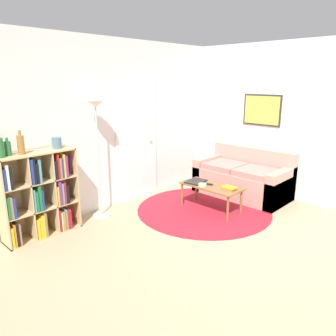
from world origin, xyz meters
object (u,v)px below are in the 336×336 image
Objects in this scene: bookshelf at (38,196)px; vase_on_shelf at (57,143)px; bottle_middle at (8,148)px; laptop at (196,181)px; couch at (244,179)px; bottle_left at (0,147)px; floor_lamp at (96,123)px; coffee_table at (211,188)px; bottle_right at (21,145)px; bowl at (202,185)px.

vase_on_shelf reaches higher than bookshelf.
bottle_middle reaches higher than vase_on_shelf.
vase_on_shelf is (0.32, 0.00, 0.65)m from bookshelf.
bookshelf is 2.36m from laptop.
couch is 3.23m from vase_on_shelf.
couch is at bearing -20.46° from vase_on_shelf.
laptop is 1.27× the size of bottle_left.
floor_lamp is at bearing -3.77° from bottle_middle.
bottle_right is at bearing 155.86° from coffee_table.
bottle_right reaches higher than bottle_middle.
bottle_right is at bearing 162.48° from couch.
bottle_left is at bearing 178.56° from floor_lamp.
couch reaches higher than coffee_table.
laptop is (1.31, -0.75, -0.98)m from floor_lamp.
bookshelf reaches higher than coffee_table.
floor_lamp is 0.63m from vase_on_shelf.
bookshelf is 2.50m from coffee_table.
couch is 1.11m from bowl.
bottle_right reaches higher than couch.
floor_lamp reaches higher than coffee_table.
bowl is at bearing 146.43° from coffee_table.
laptop is 2.47× the size of vase_on_shelf.
laptop is at bearing 66.22° from bowl.
vase_on_shelf is (-0.59, 0.05, -0.20)m from floor_lamp.
laptop is at bearing 164.59° from couch.
floor_lamp reaches higher than bowl.
bottle_middle is 0.61m from vase_on_shelf.
floor_lamp reaches higher than bottle_right.
bottle_left is (-0.39, -0.02, 0.69)m from bookshelf.
vase_on_shelf is at bearing 0.07° from bookshelf.
couch is 1.05m from laptop.
coffee_table is at bearing -33.57° from bowl.
couch is 5.54× the size of bottle_left.
couch is 3.88m from bottle_left.
vase_on_shelf is (0.71, 0.02, -0.05)m from bottle_left.
bottle_middle reaches higher than bowl.
vase_on_shelf reaches higher than couch.
bottle_right reaches higher than bowl.
couch is 3.66m from bottle_right.
floor_lamp is 5.99× the size of bottle_left.
coffee_table is 3.31× the size of bottle_right.
vase_on_shelf is (-1.92, 1.09, 0.84)m from coffee_table.
couch is (3.22, -1.08, -0.25)m from bookshelf.
couch is 4.37× the size of laptop.
floor_lamp is 2.76m from couch.
floor_lamp reaches higher than bottle_middle.
couch is 1.66× the size of coffee_table.
bottle_middle is at bearing 176.23° from floor_lamp.
floor_lamp is 1.21m from bottle_middle.
couch is at bearing -17.52° from bottle_right.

